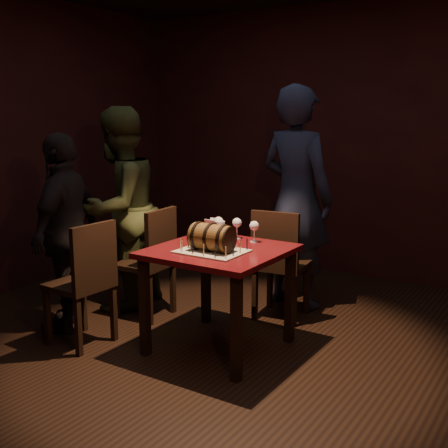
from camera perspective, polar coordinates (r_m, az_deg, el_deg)
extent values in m
plane|color=black|center=(4.11, -0.97, -13.14)|extent=(5.00, 5.00, 0.00)
cube|color=black|center=(5.99, 12.53, 8.13)|extent=(5.00, 0.04, 2.80)
cube|color=#480C11|center=(3.99, -0.50, -2.78)|extent=(0.90, 0.90, 0.04)
cube|color=black|center=(4.03, -8.07, -8.33)|extent=(0.06, 0.06, 0.71)
cube|color=black|center=(3.61, 1.27, -10.61)|extent=(0.06, 0.06, 0.71)
cube|color=black|center=(4.60, -1.85, -5.73)|extent=(0.06, 0.06, 0.71)
cube|color=black|center=(4.24, 6.71, -7.32)|extent=(0.06, 0.06, 0.71)
cube|color=#ADA48B|center=(3.88, -1.23, -2.80)|extent=(0.45, 0.35, 0.01)
cylinder|color=brown|center=(3.86, -1.24, -1.37)|extent=(0.28, 0.19, 0.19)
cylinder|color=black|center=(3.92, -2.50, -1.19)|extent=(0.02, 0.20, 0.20)
cylinder|color=black|center=(3.86, -1.24, -1.37)|extent=(0.02, 0.20, 0.20)
cylinder|color=black|center=(3.80, 0.06, -1.55)|extent=(0.02, 0.20, 0.20)
cylinder|color=black|center=(3.94, -2.98, -1.12)|extent=(0.01, 0.18, 0.18)
cylinder|color=black|center=(3.78, 0.58, -1.63)|extent=(0.01, 0.18, 0.18)
cylinder|color=black|center=(3.95, -3.22, -1.08)|extent=(0.04, 0.02, 0.02)
sphere|color=black|center=(3.96, -3.46, -1.05)|extent=(0.03, 0.03, 0.03)
cylinder|color=#E9E08B|center=(3.84, -4.30, -2.28)|extent=(0.01, 0.01, 0.08)
cylinder|color=black|center=(3.83, -4.31, -1.62)|extent=(0.00, 0.00, 0.01)
cylinder|color=black|center=(3.79, -3.20, -2.45)|extent=(0.01, 0.01, 0.08)
cylinder|color=black|center=(3.78, -3.21, -1.79)|extent=(0.00, 0.00, 0.01)
cylinder|color=#E9E08B|center=(3.74, -2.08, -2.63)|extent=(0.01, 0.01, 0.08)
cylinder|color=black|center=(3.73, -2.08, -1.96)|extent=(0.00, 0.00, 0.01)
cylinder|color=black|center=(3.69, -0.92, -2.82)|extent=(0.01, 0.01, 0.08)
cylinder|color=black|center=(3.68, -0.92, -2.14)|extent=(0.00, 0.00, 0.01)
cylinder|color=#E9E08B|center=(3.66, 0.18, -2.91)|extent=(0.01, 0.01, 0.08)
cylinder|color=black|center=(3.65, 0.19, -2.23)|extent=(0.00, 0.00, 0.01)
cylinder|color=black|center=(3.74, 0.94, -2.63)|extent=(0.01, 0.01, 0.08)
cylinder|color=black|center=(3.73, 0.94, -1.95)|extent=(0.00, 0.00, 0.01)
cylinder|color=#E9E08B|center=(3.81, 1.66, -2.35)|extent=(0.01, 0.01, 0.08)
cylinder|color=black|center=(3.80, 1.66, -1.69)|extent=(0.00, 0.00, 0.01)
cylinder|color=black|center=(3.89, 2.35, -2.09)|extent=(0.01, 0.01, 0.08)
cylinder|color=black|center=(3.88, 2.35, -1.44)|extent=(0.00, 0.00, 0.01)
cylinder|color=#E9E08B|center=(3.93, 1.21, -1.92)|extent=(0.01, 0.01, 0.08)
cylinder|color=black|center=(3.92, 1.21, -1.28)|extent=(0.00, 0.00, 0.01)
cylinder|color=black|center=(3.98, 0.10, -1.76)|extent=(0.01, 0.01, 0.08)
cylinder|color=black|center=(3.97, 0.10, -1.13)|extent=(0.00, 0.00, 0.01)
cylinder|color=#E9E08B|center=(4.03, -0.99, -1.60)|extent=(0.01, 0.01, 0.08)
cylinder|color=black|center=(4.02, -0.99, -0.98)|extent=(0.00, 0.00, 0.01)
cylinder|color=black|center=(4.08, -2.04, -1.45)|extent=(0.01, 0.01, 0.08)
cylinder|color=black|center=(4.07, -2.05, -0.83)|extent=(0.00, 0.00, 0.01)
cylinder|color=#E9E08B|center=(4.04, -2.88, -1.57)|extent=(0.01, 0.01, 0.08)
cylinder|color=black|center=(4.03, -2.88, -0.94)|extent=(0.00, 0.00, 0.01)
cylinder|color=black|center=(3.97, -3.64, -1.81)|extent=(0.01, 0.01, 0.08)
cylinder|color=black|center=(3.96, -3.65, -1.18)|extent=(0.00, 0.00, 0.01)
cylinder|color=#E9E08B|center=(3.90, -4.43, -2.06)|extent=(0.01, 0.01, 0.08)
cylinder|color=black|center=(3.89, -4.44, -1.42)|extent=(0.00, 0.00, 0.01)
cylinder|color=silver|center=(4.35, -0.55, -1.31)|extent=(0.06, 0.06, 0.01)
cylinder|color=silver|center=(4.34, -0.56, -0.71)|extent=(0.01, 0.01, 0.09)
sphere|color=silver|center=(4.32, -0.56, 0.27)|extent=(0.07, 0.07, 0.07)
sphere|color=#591114|center=(4.32, -0.56, 0.18)|extent=(0.05, 0.05, 0.05)
cylinder|color=silver|center=(4.30, 1.31, -1.46)|extent=(0.06, 0.06, 0.01)
cylinder|color=silver|center=(4.29, 1.32, -0.84)|extent=(0.01, 0.01, 0.09)
sphere|color=silver|center=(4.27, 1.32, 0.14)|extent=(0.07, 0.07, 0.07)
cylinder|color=silver|center=(4.19, 3.08, -1.81)|extent=(0.06, 0.06, 0.01)
cylinder|color=silver|center=(4.18, 3.08, -1.19)|extent=(0.01, 0.01, 0.09)
sphere|color=silver|center=(4.16, 3.09, -0.18)|extent=(0.07, 0.07, 0.07)
sphere|color=#BF594C|center=(4.16, 3.09, -0.27)|extent=(0.05, 0.05, 0.05)
cylinder|color=silver|center=(4.21, -0.39, -0.72)|extent=(0.07, 0.07, 0.15)
cylinder|color=#9E5414|center=(4.21, -0.39, -0.95)|extent=(0.06, 0.06, 0.11)
cylinder|color=white|center=(4.20, -0.39, -0.07)|extent=(0.06, 0.06, 0.02)
cube|color=black|center=(4.71, 5.91, -4.18)|extent=(0.44, 0.44, 0.04)
cube|color=black|center=(4.88, 8.43, -6.57)|extent=(0.04, 0.04, 0.43)
cube|color=black|center=(4.99, 4.69, -6.09)|extent=(0.04, 0.04, 0.43)
cube|color=black|center=(4.57, 7.12, -7.77)|extent=(0.04, 0.04, 0.43)
cube|color=black|center=(4.69, 3.15, -7.22)|extent=(0.04, 0.04, 0.43)
cube|color=black|center=(4.49, 5.17, -1.66)|extent=(0.40, 0.09, 0.46)
cube|color=black|center=(4.76, -8.11, -4.06)|extent=(0.43, 0.43, 0.04)
cube|color=black|center=(5.06, -8.45, -5.93)|extent=(0.04, 0.04, 0.43)
cube|color=black|center=(4.80, -10.89, -6.95)|extent=(0.04, 0.04, 0.43)
cube|color=black|center=(4.87, -5.22, -6.54)|extent=(0.04, 0.04, 0.43)
cube|color=black|center=(4.60, -7.58, -7.64)|extent=(0.04, 0.04, 0.43)
cube|color=black|center=(4.60, -6.39, -1.35)|extent=(0.07, 0.40, 0.46)
cube|color=black|center=(4.30, -14.50, -6.01)|extent=(0.42, 0.42, 0.04)
cube|color=black|center=(4.60, -14.12, -7.94)|extent=(0.04, 0.04, 0.43)
cube|color=black|center=(4.40, -17.51, -9.01)|extent=(0.04, 0.04, 0.43)
cube|color=black|center=(4.36, -11.15, -8.88)|extent=(0.04, 0.04, 0.43)
cube|color=black|center=(4.14, -14.59, -10.10)|extent=(0.04, 0.04, 0.43)
cube|color=black|center=(4.10, -13.03, -3.15)|extent=(0.06, 0.40, 0.46)
imported|color=#191E33|center=(4.93, 7.34, 2.63)|extent=(0.78, 0.58, 1.94)
imported|color=#3C4221|center=(4.96, -10.59, 1.51)|extent=(0.72, 0.90, 1.75)
imported|color=black|center=(4.55, -15.74, -0.84)|extent=(0.67, 0.99, 1.55)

